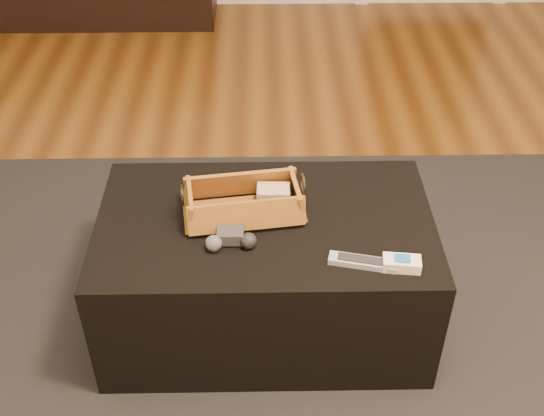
{
  "coord_description": "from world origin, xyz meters",
  "views": [
    {
      "loc": [
        0.2,
        -1.57,
        1.71
      ],
      "look_at": [
        0.22,
        -0.04,
        0.49
      ],
      "focal_mm": 45.0,
      "sensor_mm": 36.0,
      "label": 1
    }
  ],
  "objects_px": {
    "ottoman": "(266,271)",
    "silver_remote": "(362,262)",
    "tv_remote": "(238,212)",
    "game_controller": "(231,239)",
    "wicker_basket": "(244,203)",
    "cream_gadget": "(402,263)"
  },
  "relations": [
    {
      "from": "tv_remote",
      "to": "ottoman",
      "type": "bearing_deg",
      "value": -22.4
    },
    {
      "from": "ottoman",
      "to": "cream_gadget",
      "type": "bearing_deg",
      "value": -29.98
    },
    {
      "from": "wicker_basket",
      "to": "tv_remote",
      "type": "bearing_deg",
      "value": -135.08
    },
    {
      "from": "ottoman",
      "to": "silver_remote",
      "type": "relative_size",
      "value": 5.28
    },
    {
      "from": "game_controller",
      "to": "cream_gadget",
      "type": "relative_size",
      "value": 1.38
    },
    {
      "from": "ottoman",
      "to": "cream_gadget",
      "type": "relative_size",
      "value": 9.3
    },
    {
      "from": "ottoman",
      "to": "silver_remote",
      "type": "distance_m",
      "value": 0.4
    },
    {
      "from": "game_controller",
      "to": "cream_gadget",
      "type": "xyz_separation_m",
      "value": [
        0.46,
        -0.1,
        -0.01
      ]
    },
    {
      "from": "game_controller",
      "to": "wicker_basket",
      "type": "bearing_deg",
      "value": 76.45
    },
    {
      "from": "wicker_basket",
      "to": "silver_remote",
      "type": "distance_m",
      "value": 0.4
    },
    {
      "from": "ottoman",
      "to": "cream_gadget",
      "type": "xyz_separation_m",
      "value": [
        0.37,
        -0.21,
        0.23
      ]
    },
    {
      "from": "ottoman",
      "to": "tv_remote",
      "type": "height_order",
      "value": "tv_remote"
    },
    {
      "from": "wicker_basket",
      "to": "silver_remote",
      "type": "height_order",
      "value": "wicker_basket"
    },
    {
      "from": "ottoman",
      "to": "game_controller",
      "type": "relative_size",
      "value": 6.75
    },
    {
      "from": "wicker_basket",
      "to": "game_controller",
      "type": "height_order",
      "value": "wicker_basket"
    },
    {
      "from": "ottoman",
      "to": "tv_remote",
      "type": "relative_size",
      "value": 5.35
    },
    {
      "from": "tv_remote",
      "to": "silver_remote",
      "type": "bearing_deg",
      "value": -45.41
    },
    {
      "from": "tv_remote",
      "to": "game_controller",
      "type": "xyz_separation_m",
      "value": [
        -0.02,
        -0.13,
        0.0
      ]
    },
    {
      "from": "ottoman",
      "to": "wicker_basket",
      "type": "height_order",
      "value": "wicker_basket"
    },
    {
      "from": "ottoman",
      "to": "tv_remote",
      "type": "bearing_deg",
      "value": 171.65
    },
    {
      "from": "wicker_basket",
      "to": "ottoman",
      "type": "bearing_deg",
      "value": -23.43
    },
    {
      "from": "game_controller",
      "to": "ottoman",
      "type": "bearing_deg",
      "value": 49.6
    }
  ]
}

